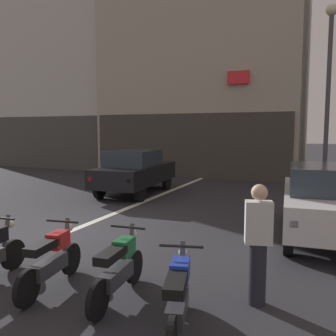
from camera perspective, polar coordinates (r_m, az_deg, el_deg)
name	(u,v)px	position (r m, az deg, el deg)	size (l,w,h in m)	color
ground_plane	(66,233)	(8.75, -16.02, -9.97)	(120.00, 120.00, 0.00)	#2B2B30
lane_centre_line	(168,192)	(13.79, 0.00, -3.83)	(0.20, 18.00, 0.01)	silver
building_corner_left	(81,23)	(27.37, -13.72, 21.62)	(9.64, 7.89, 19.58)	silver
building_mid_block	(212,39)	(22.70, 7.13, 19.74)	(10.61, 8.93, 15.52)	#B2A893
car_black_crossing_near	(135,170)	(13.29, -5.30, -0.40)	(2.03, 4.21, 1.64)	black
car_white_parked_kerbside	(327,200)	(8.45, 24.10, -4.68)	(2.10, 4.23, 1.64)	black
street_lamp	(328,83)	(12.75, 24.29, 12.26)	(0.36, 0.36, 6.30)	#47474C
motorcycle_red_row_centre	(51,259)	(5.80, -18.15, -13.68)	(0.55, 1.66, 0.98)	black
motorcycle_green_row_right_mid	(118,268)	(5.26, -7.93, -15.52)	(0.55, 1.67, 0.98)	black
motorcycle_blue_row_rightmost	(178,297)	(4.41, 1.63, -19.89)	(0.61, 1.63, 0.98)	black
person_by_motorcycles	(258,244)	(5.09, 14.21, -11.64)	(0.41, 0.31, 1.67)	#23232D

